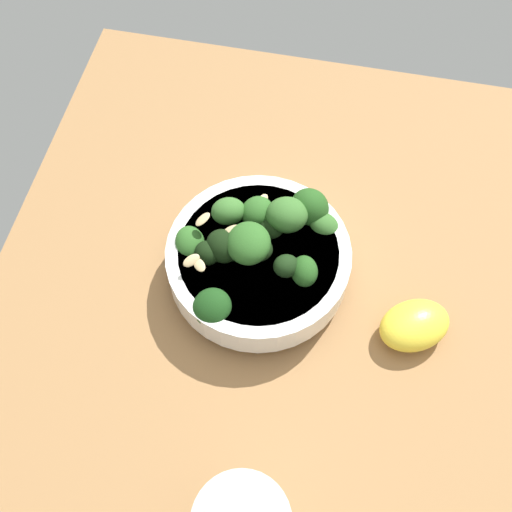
{
  "coord_description": "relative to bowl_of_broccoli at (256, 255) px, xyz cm",
  "views": [
    {
      "loc": [
        -0.25,
        29.0,
        60.11
      ],
      "look_at": [
        5.99,
        -1.42,
        4.0
      ],
      "focal_mm": 44.24,
      "sensor_mm": 36.0,
      "label": 1
    }
  ],
  "objects": [
    {
      "name": "ground_plane",
      "position": [
        -6.01,
        1.73,
        -5.42
      ],
      "size": [
        68.41,
        68.41,
        3.42
      ],
      "primitive_type": "cube",
      "color": "#996D42"
    },
    {
      "name": "lemon_wedge",
      "position": [
        -16.6,
        3.69,
        -1.89
      ],
      "size": [
        9.0,
        8.36,
        3.62
      ],
      "primitive_type": "ellipsoid",
      "rotation": [
        0.0,
        0.0,
        3.7
      ],
      "color": "yellow",
      "rests_on": "ground_plane"
    },
    {
      "name": "bowl_of_broccoli",
      "position": [
        0.0,
        0.0,
        0.0
      ],
      "size": [
        18.79,
        19.21,
        9.11
      ],
      "color": "white",
      "rests_on": "ground_plane"
    }
  ]
}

